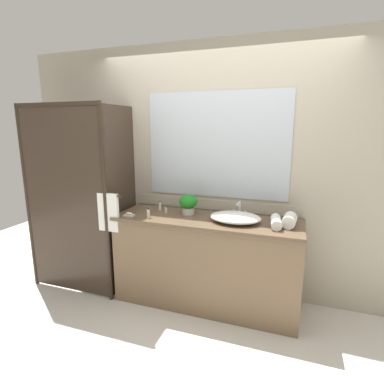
# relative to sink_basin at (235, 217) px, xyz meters

# --- Properties ---
(ground_plane) EXTENTS (8.00, 8.00, 0.00)m
(ground_plane) POSITION_rel_sink_basin_xyz_m (-0.28, 0.02, -0.94)
(ground_plane) COLOR silver
(wall_back_with_mirror) EXTENTS (4.40, 0.06, 2.60)m
(wall_back_with_mirror) POSITION_rel_sink_basin_xyz_m (-0.28, 0.36, 0.36)
(wall_back_with_mirror) COLOR #B2A893
(wall_back_with_mirror) RESTS_ON ground_plane
(vanity_cabinet) EXTENTS (1.80, 0.58, 0.90)m
(vanity_cabinet) POSITION_rel_sink_basin_xyz_m (-0.28, 0.03, -0.49)
(vanity_cabinet) COLOR brown
(vanity_cabinet) RESTS_ON ground_plane
(shower_enclosure) EXTENTS (1.20, 0.59, 2.00)m
(shower_enclosure) POSITION_rel_sink_basin_xyz_m (-1.55, -0.17, 0.08)
(shower_enclosure) COLOR #2D2319
(shower_enclosure) RESTS_ON ground_plane
(sink_basin) EXTENTS (0.48, 0.36, 0.09)m
(sink_basin) POSITION_rel_sink_basin_xyz_m (0.00, 0.00, 0.00)
(sink_basin) COLOR white
(sink_basin) RESTS_ON vanity_cabinet
(faucet) EXTENTS (0.17, 0.16, 0.16)m
(faucet) POSITION_rel_sink_basin_xyz_m (0.00, 0.19, 0.01)
(faucet) COLOR silver
(faucet) RESTS_ON vanity_cabinet
(potted_plant) EXTENTS (0.18, 0.18, 0.20)m
(potted_plant) POSITION_rel_sink_basin_xyz_m (-0.50, 0.09, 0.07)
(potted_plant) COLOR beige
(potted_plant) RESTS_ON vanity_cabinet
(soap_dish) EXTENTS (0.10, 0.07, 0.04)m
(soap_dish) POSITION_rel_sink_basin_xyz_m (-1.04, -0.15, -0.03)
(soap_dish) COLOR silver
(soap_dish) RESTS_ON vanity_cabinet
(amenity_bottle_lotion) EXTENTS (0.02, 0.02, 0.07)m
(amenity_bottle_lotion) POSITION_rel_sink_basin_xyz_m (-0.73, 0.05, -0.01)
(amenity_bottle_lotion) COLOR silver
(amenity_bottle_lotion) RESTS_ON vanity_cabinet
(amenity_bottle_body_wash) EXTENTS (0.02, 0.02, 0.10)m
(amenity_bottle_body_wash) POSITION_rel_sink_basin_xyz_m (-0.83, 0.13, 0.00)
(amenity_bottle_body_wash) COLOR white
(amenity_bottle_body_wash) RESTS_ON vanity_cabinet
(amenity_bottle_conditioner) EXTENTS (0.03, 0.03, 0.10)m
(amenity_bottle_conditioner) POSITION_rel_sink_basin_xyz_m (-0.82, -0.15, 0.00)
(amenity_bottle_conditioner) COLOR silver
(amenity_bottle_conditioner) RESTS_ON vanity_cabinet
(rolled_towel_near_edge) EXTENTS (0.13, 0.20, 0.12)m
(rolled_towel_near_edge) POSITION_rel_sink_basin_xyz_m (0.48, 0.02, 0.02)
(rolled_towel_near_edge) COLOR white
(rolled_towel_near_edge) RESTS_ON vanity_cabinet
(rolled_towel_middle) EXTENTS (0.12, 0.26, 0.09)m
(rolled_towel_middle) POSITION_rel_sink_basin_xyz_m (0.37, -0.03, 0.00)
(rolled_towel_middle) COLOR white
(rolled_towel_middle) RESTS_ON vanity_cabinet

